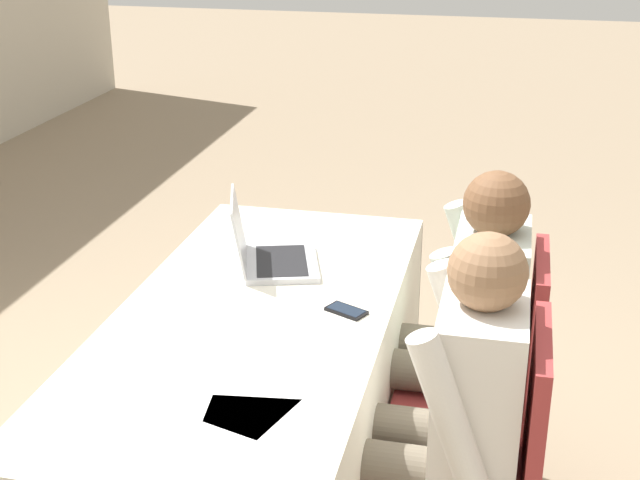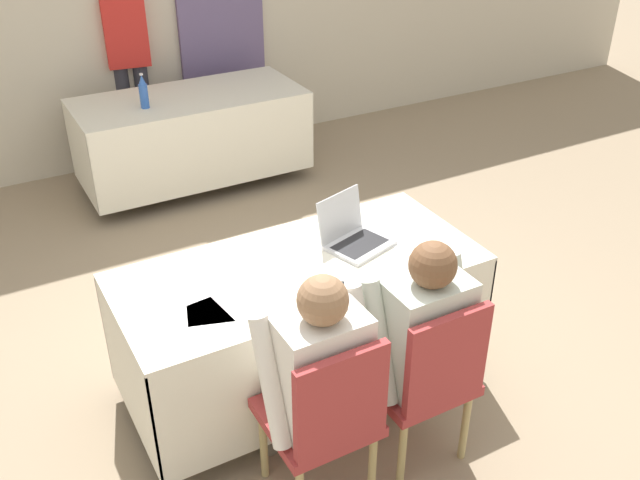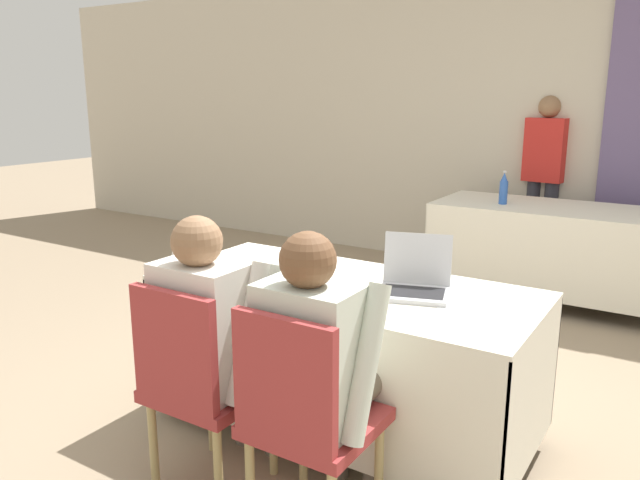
{
  "view_description": "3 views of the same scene",
  "coord_description": "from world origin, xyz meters",
  "px_view_note": "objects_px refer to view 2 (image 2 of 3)",
  "views": [
    {
      "loc": [
        -2.29,
        -0.73,
        1.95
      ],
      "look_at": [
        0.0,
        -0.21,
        1.0
      ],
      "focal_mm": 50.0,
      "sensor_mm": 36.0,
      "label": 1
    },
    {
      "loc": [
        -1.31,
        -2.58,
        2.61
      ],
      "look_at": [
        0.0,
        -0.21,
        1.0
      ],
      "focal_mm": 40.0,
      "sensor_mm": 36.0,
      "label": 2
    },
    {
      "loc": [
        1.38,
        -2.39,
        1.62
      ],
      "look_at": [
        0.0,
        -0.21,
        1.0
      ],
      "focal_mm": 35.0,
      "sensor_mm": 36.0,
      "label": 3
    }
  ],
  "objects_px": {
    "cell_phone": "(338,290)",
    "person_checkered_shirt": "(313,372)",
    "laptop": "(354,236)",
    "person_white_shirt": "(415,334)",
    "person_red_shirt": "(128,58)",
    "chair_near_right": "(426,376)",
    "water_bottle": "(144,92)",
    "chair_near_left": "(326,416)"
  },
  "relations": [
    {
      "from": "water_bottle",
      "to": "person_red_shirt",
      "type": "height_order",
      "value": "person_red_shirt"
    },
    {
      "from": "water_bottle",
      "to": "person_checkered_shirt",
      "type": "bearing_deg",
      "value": -94.77
    },
    {
      "from": "laptop",
      "to": "water_bottle",
      "type": "xyz_separation_m",
      "value": [
        -0.33,
        2.45,
        0.07
      ]
    },
    {
      "from": "chair_near_left",
      "to": "person_white_shirt",
      "type": "bearing_deg",
      "value": -168.5
    },
    {
      "from": "chair_near_left",
      "to": "person_red_shirt",
      "type": "relative_size",
      "value": 0.57
    },
    {
      "from": "cell_phone",
      "to": "person_white_shirt",
      "type": "xyz_separation_m",
      "value": [
        0.2,
        -0.34,
        -0.1
      ]
    },
    {
      "from": "cell_phone",
      "to": "person_white_shirt",
      "type": "relative_size",
      "value": 0.12
    },
    {
      "from": "cell_phone",
      "to": "water_bottle",
      "type": "bearing_deg",
      "value": 116.57
    },
    {
      "from": "laptop",
      "to": "water_bottle",
      "type": "bearing_deg",
      "value": 80.37
    },
    {
      "from": "cell_phone",
      "to": "person_white_shirt",
      "type": "height_order",
      "value": "person_white_shirt"
    },
    {
      "from": "laptop",
      "to": "chair_near_right",
      "type": "relative_size",
      "value": 0.41
    },
    {
      "from": "laptop",
      "to": "chair_near_right",
      "type": "xyz_separation_m",
      "value": [
        -0.08,
        -0.76,
        -0.3
      ]
    },
    {
      "from": "water_bottle",
      "to": "person_red_shirt",
      "type": "distance_m",
      "value": 0.81
    },
    {
      "from": "water_bottle",
      "to": "chair_near_left",
      "type": "height_order",
      "value": "water_bottle"
    },
    {
      "from": "laptop",
      "to": "person_checkered_shirt",
      "type": "bearing_deg",
      "value": -149.13
    },
    {
      "from": "cell_phone",
      "to": "chair_near_left",
      "type": "height_order",
      "value": "chair_near_left"
    },
    {
      "from": "chair_near_right",
      "to": "person_red_shirt",
      "type": "bearing_deg",
      "value": -88.19
    },
    {
      "from": "water_bottle",
      "to": "chair_near_left",
      "type": "relative_size",
      "value": 0.29
    },
    {
      "from": "water_bottle",
      "to": "laptop",
      "type": "bearing_deg",
      "value": -82.4
    },
    {
      "from": "chair_near_right",
      "to": "person_checkered_shirt",
      "type": "height_order",
      "value": "person_checkered_shirt"
    },
    {
      "from": "person_checkered_shirt",
      "to": "person_red_shirt",
      "type": "relative_size",
      "value": 0.73
    },
    {
      "from": "chair_near_left",
      "to": "chair_near_right",
      "type": "distance_m",
      "value": 0.51
    },
    {
      "from": "water_bottle",
      "to": "person_checkered_shirt",
      "type": "relative_size",
      "value": 0.22
    },
    {
      "from": "chair_near_right",
      "to": "person_red_shirt",
      "type": "xyz_separation_m",
      "value": [
        -0.13,
        4.01,
        0.41
      ]
    },
    {
      "from": "cell_phone",
      "to": "person_checkered_shirt",
      "type": "height_order",
      "value": "person_checkered_shirt"
    },
    {
      "from": "chair_near_left",
      "to": "person_red_shirt",
      "type": "xyz_separation_m",
      "value": [
        0.38,
        4.01,
        0.41
      ]
    },
    {
      "from": "laptop",
      "to": "person_red_shirt",
      "type": "distance_m",
      "value": 3.27
    },
    {
      "from": "chair_near_left",
      "to": "chair_near_right",
      "type": "relative_size",
      "value": 1.0
    },
    {
      "from": "water_bottle",
      "to": "person_checkered_shirt",
      "type": "distance_m",
      "value": 3.12
    },
    {
      "from": "person_red_shirt",
      "to": "chair_near_right",
      "type": "bearing_deg",
      "value": -80.36
    },
    {
      "from": "chair_near_left",
      "to": "person_checkered_shirt",
      "type": "distance_m",
      "value": 0.19
    },
    {
      "from": "laptop",
      "to": "person_white_shirt",
      "type": "bearing_deg",
      "value": -114.12
    },
    {
      "from": "chair_near_right",
      "to": "person_checkered_shirt",
      "type": "distance_m",
      "value": 0.54
    },
    {
      "from": "person_red_shirt",
      "to": "chair_near_left",
      "type": "bearing_deg",
      "value": -87.59
    },
    {
      "from": "chair_near_left",
      "to": "person_white_shirt",
      "type": "distance_m",
      "value": 0.54
    },
    {
      "from": "person_checkered_shirt",
      "to": "person_white_shirt",
      "type": "xyz_separation_m",
      "value": [
        0.51,
        0.0,
        0.0
      ]
    },
    {
      "from": "cell_phone",
      "to": "person_checkered_shirt",
      "type": "bearing_deg",
      "value": -107.33
    },
    {
      "from": "laptop",
      "to": "chair_near_left",
      "type": "height_order",
      "value": "laptop"
    },
    {
      "from": "person_checkered_shirt",
      "to": "laptop",
      "type": "bearing_deg",
      "value": -131.89
    },
    {
      "from": "laptop",
      "to": "chair_near_right",
      "type": "bearing_deg",
      "value": -113.19
    },
    {
      "from": "chair_near_right",
      "to": "person_white_shirt",
      "type": "bearing_deg",
      "value": -90.0
    },
    {
      "from": "chair_near_left",
      "to": "person_white_shirt",
      "type": "relative_size",
      "value": 0.78
    }
  ]
}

